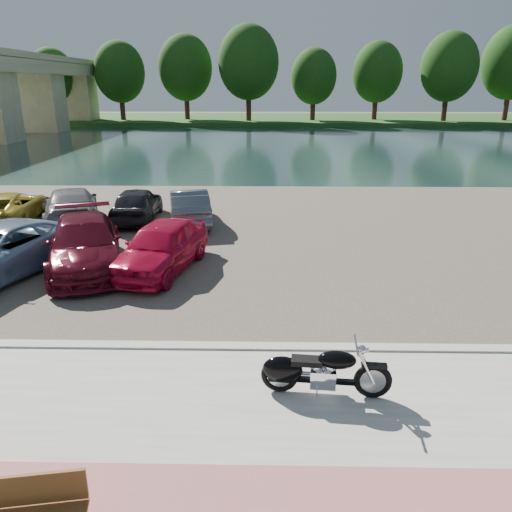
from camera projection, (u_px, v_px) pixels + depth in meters
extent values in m
plane|color=#595447|center=(294.00, 409.00, 8.76)|extent=(200.00, 200.00, 0.00)
cube|color=#A39F99|center=(297.00, 446.00, 7.80)|extent=(60.00, 6.00, 0.10)
cube|color=#A39F99|center=(289.00, 348.00, 10.63)|extent=(60.00, 0.30, 0.14)
cube|color=#454038|center=(279.00, 232.00, 19.15)|extent=(60.00, 18.00, 0.04)
cube|color=#192D2D|center=(272.00, 145.00, 46.56)|extent=(120.00, 40.00, 0.00)
cube|color=#1D4317|center=(270.00, 119.00, 76.71)|extent=(120.00, 24.00, 0.60)
cube|color=tan|center=(35.00, 100.00, 59.16)|extent=(6.00, 4.00, 7.20)
cube|color=tan|center=(73.00, 98.00, 70.50)|extent=(6.00, 4.00, 7.20)
cylinder|color=#371D14|center=(55.00, 104.00, 69.46)|extent=(0.70, 0.70, 4.50)
ellipsoid|color=#10350E|center=(52.00, 76.00, 68.29)|extent=(6.30, 6.30, 7.56)
cylinder|color=#371D14|center=(122.00, 102.00, 70.54)|extent=(0.70, 0.70, 4.95)
ellipsoid|color=#10350E|center=(120.00, 72.00, 69.25)|extent=(6.93, 6.93, 8.32)
cylinder|color=#371D14|center=(187.00, 100.00, 71.62)|extent=(0.70, 0.70, 5.40)
ellipsoid|color=#10350E|center=(185.00, 68.00, 70.21)|extent=(7.56, 7.56, 9.07)
cylinder|color=#371D14|center=(249.00, 99.00, 68.72)|extent=(0.70, 0.70, 5.85)
ellipsoid|color=#10350E|center=(248.00, 62.00, 67.20)|extent=(8.19, 8.19, 9.83)
cylinder|color=#371D14|center=(313.00, 103.00, 70.09)|extent=(0.70, 0.70, 4.50)
ellipsoid|color=#10350E|center=(314.00, 76.00, 68.92)|extent=(6.30, 6.30, 7.56)
cylinder|color=#371D14|center=(375.00, 101.00, 71.17)|extent=(0.70, 0.70, 4.95)
ellipsoid|color=#10350E|center=(377.00, 72.00, 69.88)|extent=(6.93, 6.93, 8.32)
cylinder|color=#371D14|center=(445.00, 100.00, 68.28)|extent=(0.70, 0.70, 5.40)
ellipsoid|color=#10350E|center=(449.00, 67.00, 66.87)|extent=(7.56, 7.56, 9.07)
cylinder|color=#371D14|center=(507.00, 99.00, 69.35)|extent=(0.70, 0.70, 5.85)
torus|color=black|center=(373.00, 381.00, 8.81)|extent=(0.69, 0.18, 0.68)
torus|color=black|center=(280.00, 375.00, 8.99)|extent=(0.69, 0.18, 0.68)
cylinder|color=#B2B2B7|center=(373.00, 381.00, 8.81)|extent=(0.46, 0.10, 0.46)
cylinder|color=#B2B2B7|center=(280.00, 375.00, 8.99)|extent=(0.46, 0.10, 0.46)
cylinder|color=silver|center=(366.00, 368.00, 8.64)|extent=(0.33, 0.08, 0.63)
cylinder|color=silver|center=(365.00, 362.00, 8.82)|extent=(0.33, 0.08, 0.63)
cylinder|color=silver|center=(356.00, 345.00, 8.62)|extent=(0.10, 0.75, 0.04)
sphere|color=silver|center=(362.00, 350.00, 8.64)|extent=(0.17, 0.17, 0.16)
sphere|color=silver|center=(366.00, 350.00, 8.63)|extent=(0.12, 0.12, 0.11)
cube|color=black|center=(374.00, 365.00, 8.71)|extent=(0.46, 0.18, 0.06)
cube|color=black|center=(326.00, 381.00, 8.92)|extent=(1.20, 0.21, 0.08)
cube|color=silver|center=(323.00, 377.00, 8.90)|extent=(0.48, 0.36, 0.34)
cylinder|color=silver|center=(329.00, 368.00, 8.83)|extent=(0.26, 0.20, 0.27)
cylinder|color=silver|center=(318.00, 367.00, 8.85)|extent=(0.26, 0.20, 0.27)
ellipsoid|color=black|center=(337.00, 360.00, 8.76)|extent=(0.71, 0.42, 0.32)
cube|color=black|center=(307.00, 361.00, 8.83)|extent=(0.57, 0.33, 0.10)
ellipsoid|color=black|center=(283.00, 369.00, 8.95)|extent=(0.76, 0.40, 0.50)
cube|color=black|center=(280.00, 373.00, 8.97)|extent=(0.41, 0.22, 0.30)
cylinder|color=silver|center=(306.00, 377.00, 9.13)|extent=(1.10, 0.19, 0.09)
cylinder|color=silver|center=(306.00, 374.00, 9.10)|extent=(1.10, 0.19, 0.09)
cylinder|color=#B2B2B7|center=(317.00, 393.00, 8.82)|extent=(0.04, 0.14, 0.22)
cube|color=brown|center=(12.00, 491.00, 6.22)|extent=(1.78, 0.35, 0.45)
imported|color=#4F0B1A|center=(85.00, 244.00, 15.18)|extent=(3.75, 5.67, 1.53)
imported|color=#B80C33|center=(161.00, 247.00, 14.98)|extent=(2.72, 4.67, 1.49)
imported|color=#AC9627|center=(10.00, 207.00, 20.33)|extent=(2.62, 4.69, 1.24)
imported|color=gray|center=(71.00, 206.00, 20.07)|extent=(3.67, 5.44, 1.46)
imported|color=black|center=(137.00, 204.00, 20.57)|extent=(1.79, 4.13, 1.39)
imported|color=#565F68|center=(189.00, 206.00, 20.17)|extent=(2.34, 4.45, 1.39)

